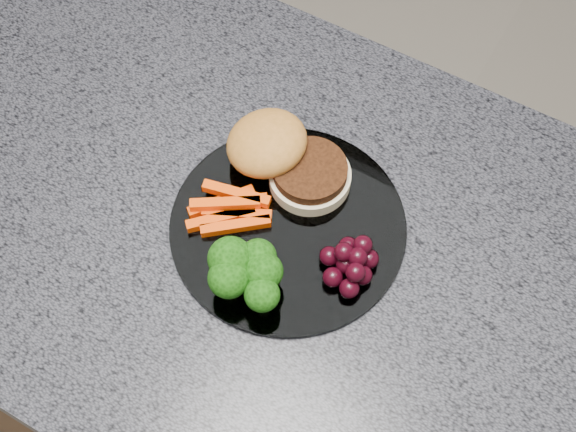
{
  "coord_description": "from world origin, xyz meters",
  "views": [
    {
      "loc": [
        0.24,
        -0.35,
        1.68
      ],
      "look_at": [
        0.03,
        0.01,
        0.93
      ],
      "focal_mm": 50.0,
      "sensor_mm": 36.0,
      "label": 1
    }
  ],
  "objects_px": {
    "plate": "(288,226)",
    "grape_bunch": "(350,263)",
    "island_cabinet": "(269,364)",
    "burger": "(282,157)"
  },
  "relations": [
    {
      "from": "plate",
      "to": "burger",
      "type": "distance_m",
      "value": 0.08
    },
    {
      "from": "plate",
      "to": "island_cabinet",
      "type": "bearing_deg",
      "value": -153.63
    },
    {
      "from": "island_cabinet",
      "to": "burger",
      "type": "relative_size",
      "value": 7.29
    },
    {
      "from": "burger",
      "to": "plate",
      "type": "bearing_deg",
      "value": -65.94
    },
    {
      "from": "island_cabinet",
      "to": "burger",
      "type": "distance_m",
      "value": 0.5
    },
    {
      "from": "island_cabinet",
      "to": "plate",
      "type": "bearing_deg",
      "value": 26.37
    },
    {
      "from": "burger",
      "to": "grape_bunch",
      "type": "height_order",
      "value": "burger"
    },
    {
      "from": "plate",
      "to": "grape_bunch",
      "type": "distance_m",
      "value": 0.09
    },
    {
      "from": "island_cabinet",
      "to": "grape_bunch",
      "type": "distance_m",
      "value": 0.5
    },
    {
      "from": "plate",
      "to": "burger",
      "type": "relative_size",
      "value": 1.58
    }
  ]
}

